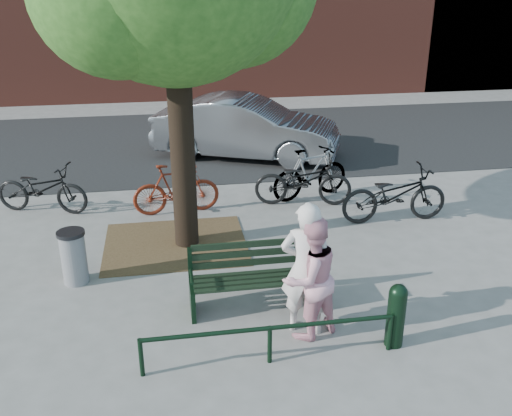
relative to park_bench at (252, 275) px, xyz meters
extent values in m
plane|color=gray|center=(0.00, -0.08, -0.48)|extent=(90.00, 90.00, 0.00)
cube|color=brown|center=(-1.00, 2.12, -0.47)|extent=(2.40, 2.00, 0.02)
cube|color=black|center=(0.00, 8.42, -0.47)|extent=(40.00, 7.00, 0.01)
cube|color=black|center=(-0.84, -0.08, -0.25)|extent=(0.06, 0.52, 0.45)
cube|color=black|center=(-0.84, 0.15, 0.19)|extent=(0.06, 0.06, 0.44)
cylinder|color=black|center=(-0.84, -0.18, 0.15)|extent=(0.04, 0.36, 0.04)
cube|color=black|center=(0.84, -0.08, -0.25)|extent=(0.06, 0.52, 0.45)
cube|color=black|center=(0.84, 0.15, 0.19)|extent=(0.06, 0.06, 0.44)
cylinder|color=black|center=(0.84, -0.18, 0.15)|extent=(0.04, 0.36, 0.04)
cube|color=black|center=(0.00, -0.08, -0.03)|extent=(1.64, 0.46, 0.04)
cube|color=black|center=(0.00, 0.15, 0.26)|extent=(1.64, 0.03, 0.47)
cylinder|color=black|center=(-1.50, -1.28, -0.23)|extent=(0.06, 0.06, 0.50)
cylinder|color=black|center=(0.00, -1.28, -0.23)|extent=(0.06, 0.06, 0.50)
cylinder|color=black|center=(1.50, -1.28, -0.23)|extent=(0.06, 0.06, 0.50)
cylinder|color=black|center=(0.00, -1.28, 0.00)|extent=(3.00, 0.06, 0.06)
cylinder|color=black|center=(-0.80, 2.12, 1.42)|extent=(0.40, 0.40, 3.80)
imported|color=beige|center=(0.57, -0.68, 0.42)|extent=(0.76, 0.63, 1.79)
imported|color=pink|center=(0.60, -0.78, 0.34)|extent=(0.98, 0.89, 1.63)
cylinder|color=black|center=(1.60, -1.19, -0.11)|extent=(0.23, 0.23, 0.74)
sphere|color=black|center=(1.60, -1.19, 0.26)|extent=(0.23, 0.23, 0.23)
cylinder|color=gray|center=(-2.52, 1.08, -0.09)|extent=(0.37, 0.37, 0.78)
cylinder|color=black|center=(-2.52, 1.08, 0.33)|extent=(0.41, 0.41, 0.06)
imported|color=black|center=(-3.46, 4.00, 0.00)|extent=(1.93, 1.16, 0.96)
imported|color=#5D1B0D|center=(-0.91, 3.52, 0.02)|extent=(1.69, 0.62, 0.99)
imported|color=black|center=(1.59, 3.54, 0.02)|extent=(2.01, 1.03, 1.01)
imported|color=gray|center=(1.83, 3.89, 0.05)|extent=(1.83, 1.04, 1.06)
imported|color=black|center=(3.06, 2.46, 0.05)|extent=(2.00, 0.70, 1.05)
imported|color=slate|center=(0.94, 6.86, 0.27)|extent=(4.82, 3.27, 1.50)
camera|label=1|loc=(-1.09, -6.79, 3.86)|focal=40.00mm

